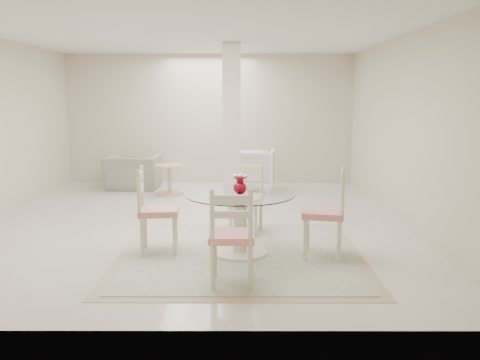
{
  "coord_description": "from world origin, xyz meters",
  "views": [
    {
      "loc": [
        0.66,
        -7.24,
        1.82
      ],
      "look_at": [
        0.64,
        -1.35,
        0.85
      ],
      "focal_mm": 38.0,
      "sensor_mm": 36.0,
      "label": 1
    }
  ],
  "objects_px": {
    "dining_table": "(240,224)",
    "dining_chair_north": "(247,192)",
    "red_vase": "(240,185)",
    "dining_chair_west": "(152,204)",
    "dining_chair_east": "(330,206)",
    "armchair_white": "(251,170)",
    "recliner_taupe": "(133,172)",
    "column": "(232,125)",
    "side_table": "(170,181)",
    "dining_chair_south": "(232,230)"
  },
  "relations": [
    {
      "from": "column",
      "to": "red_vase",
      "type": "relative_size",
      "value": 11.54
    },
    {
      "from": "dining_table",
      "to": "side_table",
      "type": "height_order",
      "value": "dining_table"
    },
    {
      "from": "red_vase",
      "to": "dining_chair_east",
      "type": "xyz_separation_m",
      "value": [
        1.02,
        -0.09,
        -0.23
      ]
    },
    {
      "from": "dining_chair_south",
      "to": "armchair_white",
      "type": "distance_m",
      "value": 5.12
    },
    {
      "from": "dining_chair_north",
      "to": "column",
      "type": "bearing_deg",
      "value": 111.0
    },
    {
      "from": "dining_chair_north",
      "to": "dining_chair_west",
      "type": "relative_size",
      "value": 0.94
    },
    {
      "from": "red_vase",
      "to": "dining_chair_north",
      "type": "relative_size",
      "value": 0.22
    },
    {
      "from": "red_vase",
      "to": "dining_chair_west",
      "type": "height_order",
      "value": "dining_chair_west"
    },
    {
      "from": "dining_chair_east",
      "to": "dining_chair_south",
      "type": "distance_m",
      "value": 1.44
    },
    {
      "from": "dining_chair_south",
      "to": "armchair_white",
      "type": "bearing_deg",
      "value": -92.86
    },
    {
      "from": "red_vase",
      "to": "dining_chair_north",
      "type": "xyz_separation_m",
      "value": [
        0.09,
        1.01,
        -0.28
      ]
    },
    {
      "from": "dining_table",
      "to": "dining_chair_south",
      "type": "relative_size",
      "value": 1.15
    },
    {
      "from": "column",
      "to": "side_table",
      "type": "relative_size",
      "value": 4.78
    },
    {
      "from": "dining_chair_east",
      "to": "armchair_white",
      "type": "xyz_separation_m",
      "value": [
        -0.81,
        4.18,
        -0.19
      ]
    },
    {
      "from": "column",
      "to": "red_vase",
      "type": "height_order",
      "value": "column"
    },
    {
      "from": "red_vase",
      "to": "recliner_taupe",
      "type": "distance_m",
      "value": 4.84
    },
    {
      "from": "dining_chair_east",
      "to": "dining_chair_north",
      "type": "bearing_deg",
      "value": -128.22
    },
    {
      "from": "column",
      "to": "dining_table",
      "type": "xyz_separation_m",
      "value": [
        0.14,
        -2.85,
        -0.98
      ]
    },
    {
      "from": "dining_table",
      "to": "armchair_white",
      "type": "bearing_deg",
      "value": 87.11
    },
    {
      "from": "dining_chair_east",
      "to": "dining_chair_west",
      "type": "distance_m",
      "value": 2.05
    },
    {
      "from": "dining_table",
      "to": "armchair_white",
      "type": "relative_size",
      "value": 1.37
    },
    {
      "from": "dining_chair_north",
      "to": "dining_table",
      "type": "bearing_deg",
      "value": -81.5
    },
    {
      "from": "red_vase",
      "to": "recliner_taupe",
      "type": "bearing_deg",
      "value": 116.46
    },
    {
      "from": "column",
      "to": "dining_chair_west",
      "type": "distance_m",
      "value": 3.01
    },
    {
      "from": "dining_chair_west",
      "to": "armchair_white",
      "type": "xyz_separation_m",
      "value": [
        1.23,
        4.02,
        -0.17
      ]
    },
    {
      "from": "column",
      "to": "dining_chair_south",
      "type": "bearing_deg",
      "value": -88.99
    },
    {
      "from": "dining_chair_east",
      "to": "red_vase",
      "type": "bearing_deg",
      "value": -83.51
    },
    {
      "from": "red_vase",
      "to": "side_table",
      "type": "height_order",
      "value": "red_vase"
    },
    {
      "from": "dining_chair_east",
      "to": "dining_chair_south",
      "type": "relative_size",
      "value": 1.05
    },
    {
      "from": "dining_table",
      "to": "armchair_white",
      "type": "xyz_separation_m",
      "value": [
        0.21,
        4.09,
        0.05
      ]
    },
    {
      "from": "red_vase",
      "to": "dining_chair_east",
      "type": "bearing_deg",
      "value": -5.24
    },
    {
      "from": "dining_chair_south",
      "to": "recliner_taupe",
      "type": "bearing_deg",
      "value": -68.49
    },
    {
      "from": "dining_chair_north",
      "to": "recliner_taupe",
      "type": "bearing_deg",
      "value": 137.81
    },
    {
      "from": "dining_chair_east",
      "to": "side_table",
      "type": "distance_m",
      "value": 4.45
    },
    {
      "from": "red_vase",
      "to": "recliner_taupe",
      "type": "xyz_separation_m",
      "value": [
        -2.15,
        4.31,
        -0.5
      ]
    },
    {
      "from": "dining_chair_north",
      "to": "dining_chair_south",
      "type": "xyz_separation_m",
      "value": [
        -0.17,
        -2.03,
        0.02
      ]
    },
    {
      "from": "dining_table",
      "to": "side_table",
      "type": "distance_m",
      "value": 3.91
    },
    {
      "from": "dining_chair_north",
      "to": "recliner_taupe",
      "type": "xyz_separation_m",
      "value": [
        -2.24,
        3.3,
        -0.22
      ]
    },
    {
      "from": "dining_table",
      "to": "dining_chair_north",
      "type": "distance_m",
      "value": 1.03
    },
    {
      "from": "dining_table",
      "to": "dining_chair_west",
      "type": "relative_size",
      "value": 1.12
    },
    {
      "from": "dining_table",
      "to": "red_vase",
      "type": "relative_size",
      "value": 5.33
    },
    {
      "from": "dining_chair_north",
      "to": "side_table",
      "type": "height_order",
      "value": "dining_chair_north"
    },
    {
      "from": "red_vase",
      "to": "dining_chair_west",
      "type": "distance_m",
      "value": 1.05
    },
    {
      "from": "armchair_white",
      "to": "dining_chair_north",
      "type": "bearing_deg",
      "value": 93.23
    },
    {
      "from": "column",
      "to": "side_table",
      "type": "bearing_deg",
      "value": 145.08
    },
    {
      "from": "dining_chair_north",
      "to": "side_table",
      "type": "distance_m",
      "value": 3.03
    },
    {
      "from": "column",
      "to": "dining_chair_north",
      "type": "height_order",
      "value": "column"
    },
    {
      "from": "dining_chair_east",
      "to": "dining_chair_west",
      "type": "height_order",
      "value": "dining_chair_east"
    },
    {
      "from": "recliner_taupe",
      "to": "side_table",
      "type": "relative_size",
      "value": 1.82
    },
    {
      "from": "dining_chair_west",
      "to": "dining_chair_south",
      "type": "distance_m",
      "value": 1.44
    }
  ]
}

